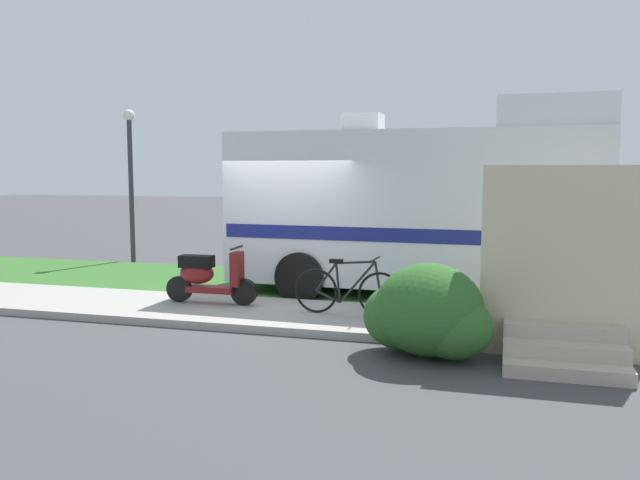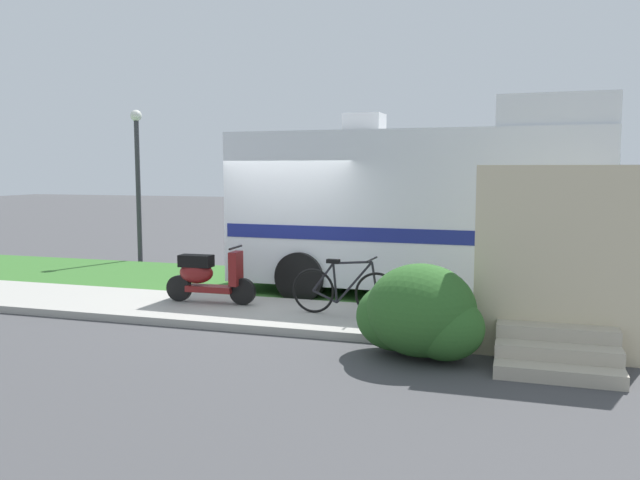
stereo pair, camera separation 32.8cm
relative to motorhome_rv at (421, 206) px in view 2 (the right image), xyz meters
name	(u,v)px [view 2 (the right image)]	position (x,y,z in m)	size (l,w,h in m)	color
ground_plane	(282,302)	(-2.25, -1.26, -1.68)	(80.00, 80.00, 0.00)	#424244
sidewalk	(255,313)	(-2.25, -2.46, -1.62)	(24.00, 2.00, 0.12)	#9E9B93
grass_strip	(309,286)	(-2.25, 0.24, -1.64)	(24.00, 3.40, 0.08)	#336628
motorhome_rv	(421,206)	(0.00, 0.00, 0.00)	(6.63, 2.83, 3.51)	silver
scooter	(207,276)	(-3.23, -2.21, -1.10)	(1.60, 0.50, 0.97)	black
bicycle	(345,290)	(-0.78, -2.44, -1.17)	(1.72, 0.52, 0.90)	black
pickup_truck_near	(458,225)	(0.20, 5.10, -0.76)	(5.16, 2.35, 1.71)	#1E478C
porch_steps	(558,283)	(2.21, -3.55, -0.71)	(2.00, 1.26, 2.40)	#B2A893
bush_by_porch	(419,315)	(0.59, -3.95, -1.13)	(1.64, 1.23, 1.16)	#2D6026
bottle_green	(529,319)	(1.91, -2.36, -1.45)	(0.07, 0.07, 0.26)	#B2B2B7
street_lamp_post	(138,169)	(-7.46, 2.34, 0.67)	(0.28, 0.28, 3.81)	#333338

